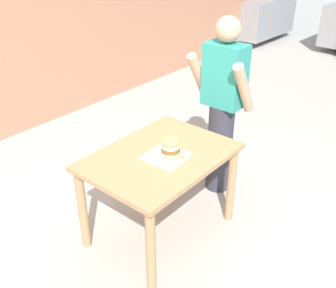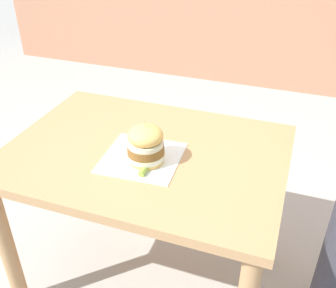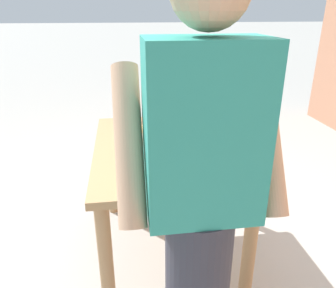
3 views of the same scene
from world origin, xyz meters
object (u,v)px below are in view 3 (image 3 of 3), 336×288
pickle_spear (142,148)px  diner_across_table (200,214)px  patio_table (166,164)px  sandwich (153,135)px

pickle_spear → diner_across_table: 0.84m
patio_table → diner_across_table: size_ratio=0.69×
patio_table → pickle_spear: (0.14, 0.06, 0.14)m
pickle_spear → diner_across_table: (-0.14, 0.82, 0.10)m
pickle_spear → diner_across_table: bearing=100.0°
patio_table → sandwich: 0.22m
sandwich → pickle_spear: size_ratio=2.22×
patio_table → pickle_spear: pickle_spear is taller
sandwich → diner_across_table: diner_across_table is taller
sandwich → pickle_spear: bearing=20.2°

